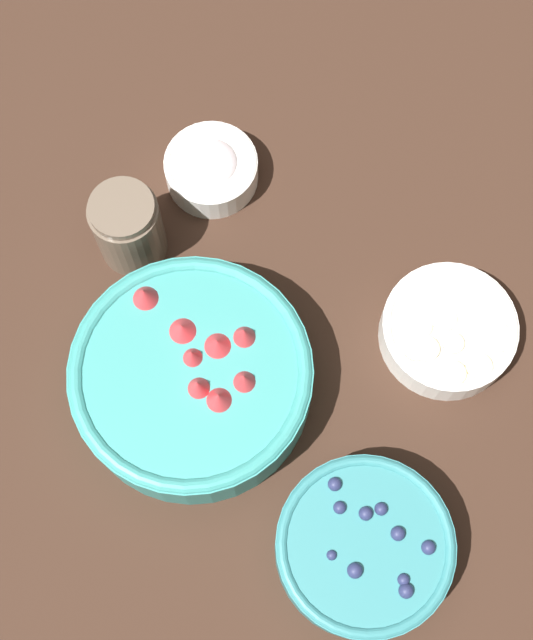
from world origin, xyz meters
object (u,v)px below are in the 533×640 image
bowl_strawberries (192,377)px  bowl_bananas (448,330)px  jar_chocolate (129,228)px  bowl_blueberries (364,546)px  bowl_cream (211,168)px

bowl_strawberries → bowl_bananas: size_ratio=1.72×
bowl_strawberries → jar_chocolate: (0.08, -0.17, 0.00)m
bowl_bananas → jar_chocolate: bearing=-16.6°
bowl_bananas → jar_chocolate: (0.35, -0.11, 0.02)m
bowl_blueberries → jar_chocolate: jar_chocolate is taller
bowl_strawberries → jar_chocolate: size_ratio=2.47×
bowl_strawberries → bowl_blueberries: bowl_strawberries is taller
bowl_cream → bowl_blueberries: bearing=111.7°
bowl_blueberries → jar_chocolate: size_ratio=1.73×
bowl_bananas → jar_chocolate: 0.37m
bowl_strawberries → bowl_blueberries: 0.25m
bowl_bananas → bowl_cream: bowl_cream is taller
bowl_strawberries → bowl_blueberries: bearing=136.5°
bowl_strawberries → bowl_cream: bowl_strawberries is taller
bowl_strawberries → bowl_blueberries: size_ratio=1.43×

